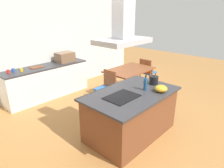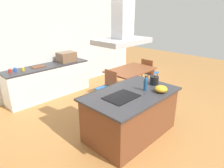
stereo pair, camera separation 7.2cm
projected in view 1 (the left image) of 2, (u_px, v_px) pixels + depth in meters
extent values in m
plane|color=#AD753D|center=(83.00, 109.00, 5.03)|extent=(16.00, 16.00, 0.00)
cube|color=silver|center=(42.00, 47.00, 5.67)|extent=(7.20, 0.10, 2.70)
cube|color=brown|center=(131.00, 115.00, 3.92)|extent=(1.73, 1.02, 0.86)
cube|color=#333338|center=(132.00, 94.00, 3.76)|extent=(1.83, 1.12, 0.04)
cube|color=black|center=(122.00, 97.00, 3.56)|extent=(0.60, 0.44, 0.01)
cylinder|color=black|center=(154.00, 80.00, 4.15)|extent=(0.18, 0.18, 0.17)
sphere|color=black|center=(154.00, 76.00, 4.11)|extent=(0.03, 0.03, 0.03)
cone|color=black|center=(157.00, 79.00, 4.22)|extent=(0.06, 0.03, 0.04)
cylinder|color=navy|center=(145.00, 84.00, 3.82)|extent=(0.07, 0.07, 0.24)
cylinder|color=navy|center=(146.00, 77.00, 3.77)|extent=(0.03, 0.03, 0.05)
cylinder|color=black|center=(146.00, 76.00, 3.76)|extent=(0.04, 0.04, 0.01)
ellipsoid|color=gold|center=(161.00, 89.00, 3.77)|extent=(0.24, 0.24, 0.13)
cube|color=white|center=(47.00, 82.00, 5.66)|extent=(2.38, 0.62, 0.86)
cube|color=#333338|center=(46.00, 67.00, 5.50)|extent=(2.38, 0.62, 0.04)
cube|color=brown|center=(65.00, 57.00, 5.89)|extent=(0.50, 0.38, 0.28)
cylinder|color=red|center=(8.00, 72.00, 4.85)|extent=(0.08, 0.08, 0.09)
cylinder|color=#2D56B2|center=(13.00, 70.00, 4.96)|extent=(0.08, 0.08, 0.09)
cylinder|color=gold|center=(21.00, 70.00, 4.99)|extent=(0.08, 0.08, 0.09)
cube|color=brown|center=(36.00, 67.00, 5.36)|extent=(0.34, 0.24, 0.02)
cube|color=brown|center=(129.00, 70.00, 5.74)|extent=(1.40, 0.90, 0.04)
cylinder|color=brown|center=(125.00, 91.00, 5.21)|extent=(0.06, 0.06, 0.71)
cylinder|color=brown|center=(151.00, 80.00, 6.05)|extent=(0.06, 0.06, 0.71)
cylinder|color=brown|center=(105.00, 85.00, 5.68)|extent=(0.06, 0.06, 0.71)
cylinder|color=brown|center=(132.00, 75.00, 6.53)|extent=(0.06, 0.06, 0.71)
cube|color=#2D6BB7|center=(105.00, 89.00, 5.16)|extent=(0.42, 0.42, 0.04)
cube|color=brown|center=(110.00, 79.00, 5.20)|extent=(0.04, 0.42, 0.44)
cylinder|color=brown|center=(105.00, 101.00, 5.00)|extent=(0.04, 0.04, 0.41)
cylinder|color=brown|center=(95.00, 97.00, 5.23)|extent=(0.04, 0.04, 0.41)
cylinder|color=brown|center=(115.00, 97.00, 5.25)|extent=(0.04, 0.04, 0.41)
cylinder|color=brown|center=(105.00, 93.00, 5.48)|extent=(0.04, 0.04, 0.41)
cube|color=#2D6BB7|center=(148.00, 72.00, 6.52)|extent=(0.42, 0.42, 0.04)
cube|color=brown|center=(145.00, 66.00, 6.31)|extent=(0.04, 0.42, 0.44)
cylinder|color=brown|center=(146.00, 76.00, 6.84)|extent=(0.04, 0.04, 0.41)
cylinder|color=brown|center=(155.00, 79.00, 6.61)|extent=(0.04, 0.04, 0.41)
cylinder|color=brown|center=(140.00, 79.00, 6.60)|extent=(0.04, 0.04, 0.41)
cylinder|color=brown|center=(149.00, 81.00, 6.37)|extent=(0.04, 0.04, 0.41)
cube|color=#ADADB2|center=(123.00, 41.00, 3.21)|extent=(0.90, 0.55, 0.08)
cube|color=#ADADB2|center=(123.00, 15.00, 3.07)|extent=(0.28, 0.24, 0.70)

